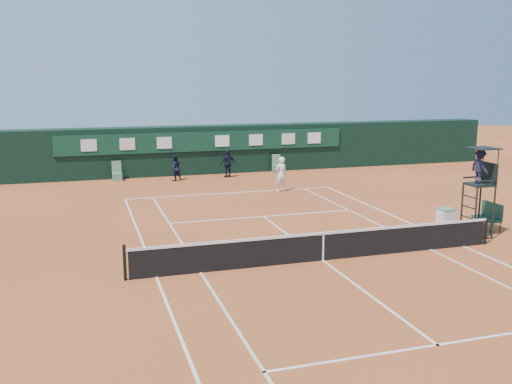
% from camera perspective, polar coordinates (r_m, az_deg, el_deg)
% --- Properties ---
extents(ground, '(90.00, 90.00, 0.00)m').
position_cam_1_polar(ground, '(19.14, 6.68, -6.82)').
color(ground, '#BC5A2C').
rests_on(ground, ground).
extents(court_lines, '(11.05, 23.85, 0.01)m').
position_cam_1_polar(court_lines, '(19.13, 6.68, -6.80)').
color(court_lines, white).
rests_on(court_lines, ground).
extents(tennis_net, '(12.90, 0.10, 1.10)m').
position_cam_1_polar(tennis_net, '(18.98, 6.72, -5.36)').
color(tennis_net, black).
rests_on(tennis_net, ground).
extents(back_wall, '(40.00, 1.65, 3.00)m').
position_cam_1_polar(back_wall, '(36.39, -5.25, 4.27)').
color(back_wall, black).
rests_on(back_wall, ground).
extents(linesman_chair_left, '(0.55, 0.50, 1.15)m').
position_cam_1_polar(linesman_chair_left, '(34.60, -13.72, 1.64)').
color(linesman_chair_left, '#537F60').
rests_on(linesman_chair_left, ground).
extents(linesman_chair_right, '(0.55, 0.50, 1.15)m').
position_cam_1_polar(linesman_chair_right, '(36.55, 2.12, 2.46)').
color(linesman_chair_right, '#54805C').
rests_on(linesman_chair_right, ground).
extents(umpire_chair, '(0.96, 0.95, 3.42)m').
position_cam_1_polar(umpire_chair, '(22.74, 21.50, 1.74)').
color(umpire_chair, black).
rests_on(umpire_chair, ground).
extents(player_bench, '(0.55, 1.20, 1.10)m').
position_cam_1_polar(player_bench, '(24.45, 22.26, -2.15)').
color(player_bench, '#173A29').
rests_on(player_bench, ground).
extents(tennis_bag, '(0.53, 0.80, 0.28)m').
position_cam_1_polar(tennis_bag, '(23.85, 20.01, -3.45)').
color(tennis_bag, black).
rests_on(tennis_bag, ground).
extents(cooler, '(0.57, 0.57, 0.65)m').
position_cam_1_polar(cooler, '(24.91, 18.42, -2.29)').
color(cooler, silver).
rests_on(cooler, ground).
extents(tennis_ball, '(0.07, 0.07, 0.07)m').
position_cam_1_polar(tennis_ball, '(25.13, -1.87, -2.26)').
color(tennis_ball, yellow).
rests_on(tennis_ball, ground).
extents(player, '(0.76, 0.59, 1.85)m').
position_cam_1_polar(player, '(30.31, 2.53, 1.79)').
color(player, white).
rests_on(player, ground).
extents(ball_kid_left, '(0.90, 0.81, 1.53)m').
position_cam_1_polar(ball_kid_left, '(33.90, -8.10, 2.42)').
color(ball_kid_left, black).
rests_on(ball_kid_left, ground).
extents(ball_kid_right, '(1.06, 0.65, 1.68)m').
position_cam_1_polar(ball_kid_right, '(34.73, -2.83, 2.86)').
color(ball_kid_right, black).
rests_on(ball_kid_right, ground).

